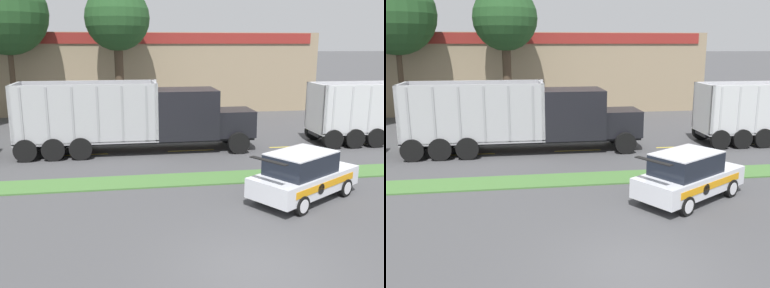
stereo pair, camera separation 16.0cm
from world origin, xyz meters
TOP-DOWN VIEW (x-y plane):
  - ground_plane at (0.00, 0.00)m, footprint 600.00×600.00m
  - grass_verge at (0.00, 7.13)m, footprint 120.00×1.62m
  - centre_line_3 at (-5.12, 11.94)m, footprint 2.40×0.14m
  - centre_line_4 at (0.28, 11.94)m, footprint 2.40×0.14m
  - centre_line_5 at (5.68, 11.94)m, footprint 2.40×0.14m
  - dump_truck_mid at (-1.33, 12.19)m, footprint 11.79×2.74m
  - rally_car at (3.08, 4.37)m, footprint 4.56×3.77m
  - store_building_backdrop at (-2.22, 29.96)m, footprint 29.33×12.10m
  - tree_behind_centre at (-3.31, 21.40)m, footprint 4.40×4.40m
  - tree_behind_right at (-10.55, 21.94)m, footprint 5.44×5.44m

SIDE VIEW (x-z plane):
  - ground_plane at x=0.00m, z-range 0.00..0.00m
  - centre_line_3 at x=-5.12m, z-range 0.00..0.01m
  - centre_line_4 at x=0.28m, z-range 0.00..0.01m
  - centre_line_5 at x=5.68m, z-range 0.00..0.01m
  - grass_verge at x=0.00m, z-range 0.00..0.06m
  - rally_car at x=3.08m, z-range 0.00..1.77m
  - dump_truck_mid at x=-1.33m, z-range -0.20..3.50m
  - store_building_backdrop at x=-2.22m, z-range 0.00..6.21m
  - tree_behind_centre at x=-3.31m, z-range 2.25..12.62m
  - tree_behind_right at x=-10.55m, z-range 2.15..13.52m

